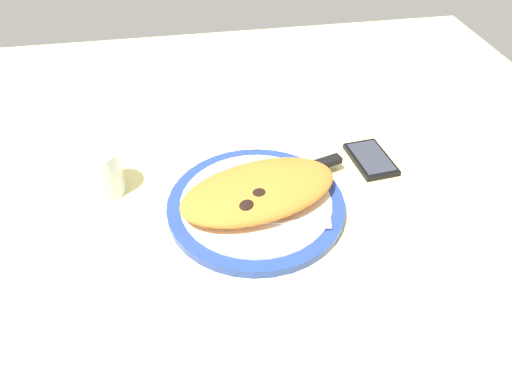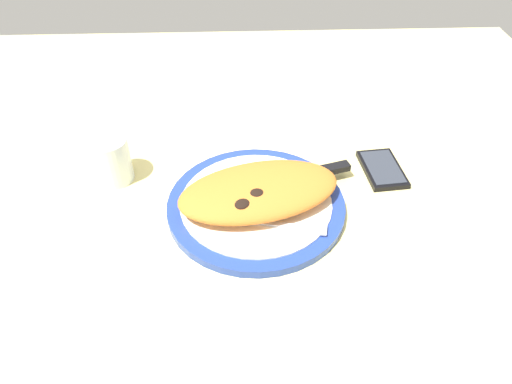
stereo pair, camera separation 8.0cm
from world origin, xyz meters
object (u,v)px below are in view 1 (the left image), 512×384
(plate, at_px, (256,205))
(calzone, at_px, (259,190))
(water_glass, at_px, (102,174))
(knife, at_px, (301,171))
(smartphone, at_px, (371,159))
(fork, at_px, (288,222))

(plate, relative_size, calzone, 1.01)
(water_glass, bearing_deg, knife, -5.46)
(plate, bearing_deg, knife, 32.47)
(calzone, bearing_deg, smartphone, 21.15)
(water_glass, bearing_deg, smartphone, -0.02)
(plate, height_order, smartphone, plate)
(knife, height_order, water_glass, water_glass)
(calzone, height_order, fork, calzone)
(fork, relative_size, smartphone, 1.44)
(plate, height_order, knife, knife)
(fork, xyz_separation_m, knife, (0.05, 0.12, 0.00))
(calzone, bearing_deg, plate, -161.62)
(fork, bearing_deg, water_glass, 152.60)
(plate, xyz_separation_m, water_glass, (-0.26, 0.09, 0.03))
(knife, xyz_separation_m, water_glass, (-0.35, 0.03, 0.01))
(smartphone, relative_size, water_glass, 1.39)
(knife, distance_m, smartphone, 0.15)
(plate, bearing_deg, water_glass, 160.08)
(fork, height_order, water_glass, water_glass)
(knife, relative_size, water_glass, 2.71)
(knife, bearing_deg, calzone, -146.84)
(fork, relative_size, water_glass, 2.01)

